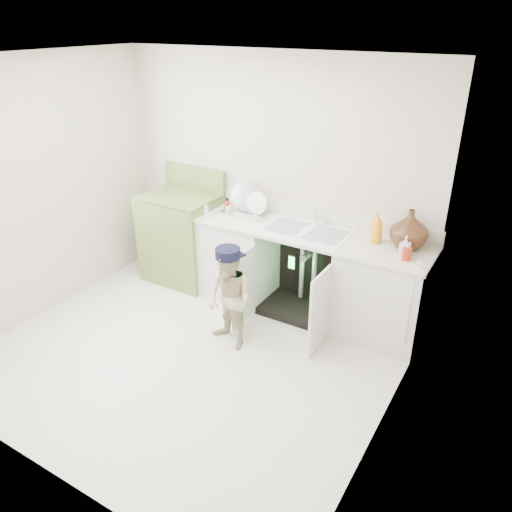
# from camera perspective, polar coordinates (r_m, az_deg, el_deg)

# --- Properties ---
(ground) EXTENTS (3.50, 3.50, 0.00)m
(ground) POSITION_cam_1_polar(r_m,az_deg,el_deg) (4.65, -7.66, -11.15)
(ground) COLOR #B9B2A2
(ground) RESTS_ON ground
(room_shell) EXTENTS (6.00, 5.50, 1.26)m
(room_shell) POSITION_cam_1_polar(r_m,az_deg,el_deg) (4.02, -8.70, 3.22)
(room_shell) COLOR beige
(room_shell) RESTS_ON ground
(counter_run) EXTENTS (2.44, 1.02, 1.25)m
(counter_run) POSITION_cam_1_polar(r_m,az_deg,el_deg) (5.00, 5.94, -1.63)
(counter_run) COLOR silver
(counter_run) RESTS_ON ground
(avocado_stove) EXTENTS (0.81, 0.65, 1.26)m
(avocado_stove) POSITION_cam_1_polar(r_m,az_deg,el_deg) (5.71, -8.37, 2.27)
(avocado_stove) COLOR olive
(avocado_stove) RESTS_ON ground
(repair_worker) EXTENTS (0.66, 0.76, 0.97)m
(repair_worker) POSITION_cam_1_polar(r_m,az_deg,el_deg) (4.49, -3.07, -4.86)
(repair_worker) COLOR #CBB892
(repair_worker) RESTS_ON ground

